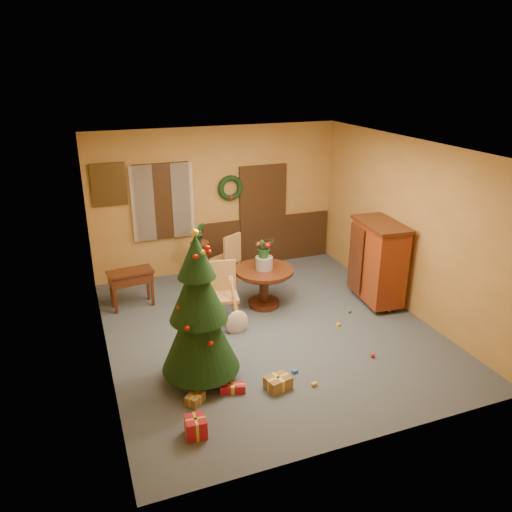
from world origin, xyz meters
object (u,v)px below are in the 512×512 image
writing_desk (131,280)px  sideboard (378,260)px  christmas_tree (199,312)px  dining_table (264,280)px  chair_near (223,291)px

writing_desk → sideboard: (4.08, -1.35, 0.29)m
writing_desk → christmas_tree: bearing=-77.4°
dining_table → sideboard: (1.92, -0.56, 0.31)m
christmas_tree → writing_desk: (-0.57, 2.53, -0.51)m
chair_near → writing_desk: 1.72m
christmas_tree → sideboard: bearing=18.6°
christmas_tree → writing_desk: size_ratio=2.67×
dining_table → sideboard: 2.02m
chair_near → sideboard: bearing=-5.5°
sideboard → chair_near: bearing=174.5°
dining_table → writing_desk: bearing=160.0°
dining_table → christmas_tree: bearing=-132.6°
chair_near → writing_desk: chair_near is taller
christmas_tree → sideboard: (3.52, 1.18, -0.22)m
chair_near → sideboard: size_ratio=0.70×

